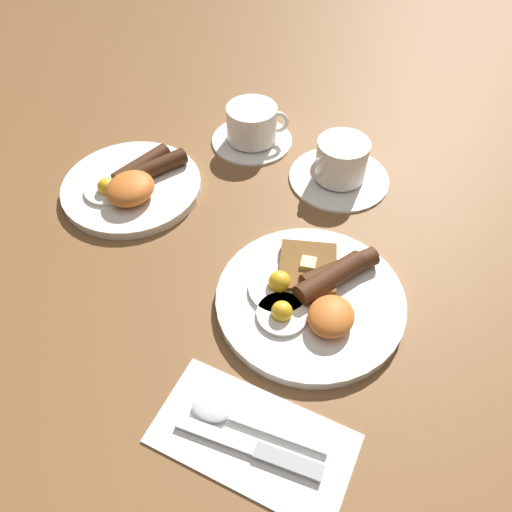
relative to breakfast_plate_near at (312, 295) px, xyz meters
name	(u,v)px	position (x,y,z in m)	size (l,w,h in m)	color
ground_plane	(309,303)	(0.00, 0.00, -0.01)	(3.00, 3.00, 0.00)	brown
breakfast_plate_near	(312,295)	(0.00, 0.00, 0.00)	(0.25, 0.25, 0.04)	white
breakfast_plate_far	(133,185)	(0.06, 0.34, 0.00)	(0.22, 0.22, 0.05)	white
teacup_near	(340,165)	(0.25, 0.06, 0.02)	(0.16, 0.16, 0.07)	white
teacup_far	(252,127)	(0.27, 0.24, 0.02)	(0.14, 0.14, 0.07)	white
napkin	(253,438)	(-0.20, -0.02, -0.01)	(0.11, 0.22, 0.01)	white
knife	(256,450)	(-0.21, -0.03, -0.01)	(0.04, 0.17, 0.01)	silver
spoon	(225,415)	(-0.19, 0.02, -0.01)	(0.04, 0.16, 0.01)	silver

